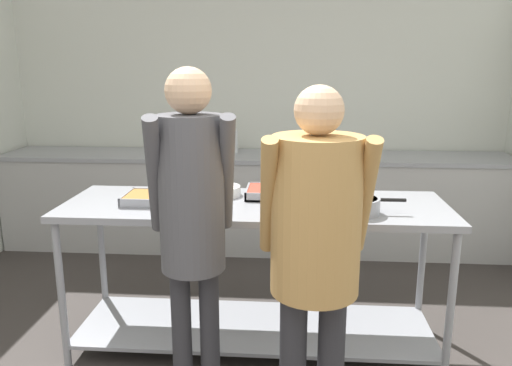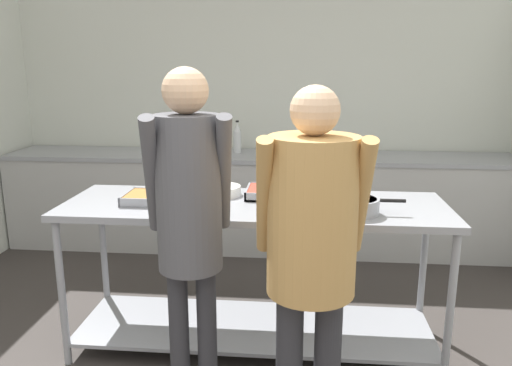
% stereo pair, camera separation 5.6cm
% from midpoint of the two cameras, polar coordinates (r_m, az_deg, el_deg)
% --- Properties ---
extents(wall_rear, '(4.95, 0.06, 2.65)m').
position_cam_midpoint_polar(wall_rear, '(5.02, 1.00, 8.62)').
color(wall_rear, silver).
rests_on(wall_rear, ground_plane).
extents(back_counter, '(4.79, 0.65, 0.92)m').
position_cam_midpoint_polar(back_counter, '(4.81, 0.62, -2.07)').
color(back_counter, '#A8A8A8').
rests_on(back_counter, ground_plane).
extents(serving_counter, '(2.28, 0.73, 0.94)m').
position_cam_midpoint_polar(serving_counter, '(3.08, 0.36, -7.77)').
color(serving_counter, gray).
rests_on(serving_counter, ground_plane).
extents(serving_tray_roast, '(0.41, 0.28, 0.05)m').
position_cam_midpoint_polar(serving_tray_roast, '(3.05, -10.51, -1.70)').
color(serving_tray_roast, gray).
rests_on(serving_tray_roast, serving_counter).
extents(plate_stack, '(0.24, 0.24, 0.06)m').
position_cam_midpoint_polar(plate_stack, '(3.16, -3.31, -0.87)').
color(plate_stack, white).
rests_on(plate_stack, serving_counter).
extents(serving_tray_vegetables, '(0.41, 0.30, 0.05)m').
position_cam_midpoint_polar(serving_tray_vegetables, '(3.13, 3.23, -1.10)').
color(serving_tray_vegetables, gray).
rests_on(serving_tray_vegetables, serving_counter).
extents(sauce_pan, '(0.39, 0.25, 0.09)m').
position_cam_midpoint_polar(sauce_pan, '(2.82, 11.96, -2.51)').
color(sauce_pan, gray).
rests_on(sauce_pan, serving_counter).
extents(guest_serving_left, '(0.46, 0.40, 1.74)m').
position_cam_midpoint_polar(guest_serving_left, '(2.35, -6.97, -2.82)').
color(guest_serving_left, '#2D2D33').
rests_on(guest_serving_left, ground_plane).
extents(guest_serving_right, '(0.51, 0.39, 1.67)m').
position_cam_midpoint_polar(guest_serving_right, '(2.20, 7.12, -5.95)').
color(guest_serving_right, '#2D2D33').
rests_on(guest_serving_right, ground_plane).
extents(water_bottle, '(0.07, 0.07, 0.31)m').
position_cam_midpoint_polar(water_bottle, '(4.77, -1.80, 5.16)').
color(water_bottle, silver).
rests_on(water_bottle, back_counter).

